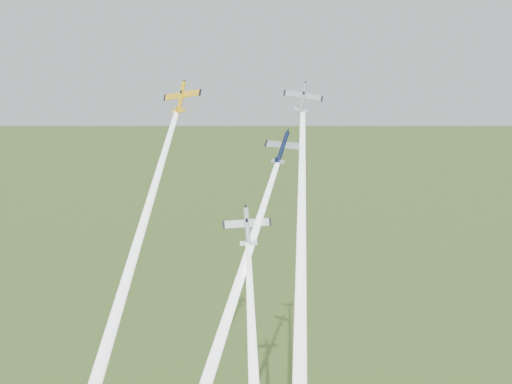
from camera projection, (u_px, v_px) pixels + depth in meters
name	position (u px, v px, depth m)	size (l,w,h in m)	color
plane_yellow	(181.00, 97.00, 123.31)	(8.36, 8.29, 1.31)	yellow
smoke_trail_yellow	(122.00, 293.00, 110.92)	(2.82, 2.82, 71.37)	white
plane_navy	(283.00, 147.00, 117.14)	(8.04, 7.97, 1.26)	#0B1533
smoke_trail_navy	(222.00, 333.00, 107.38)	(2.82, 2.82, 63.56)	white
plane_silver_right	(303.00, 98.00, 117.58)	(7.28, 7.23, 1.14)	#A7AFB5
smoke_trail_silver_right	(301.00, 292.00, 104.43)	(2.82, 2.82, 65.96)	white
plane_silver_low	(247.00, 226.00, 112.23)	(8.60, 8.53, 1.35)	silver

